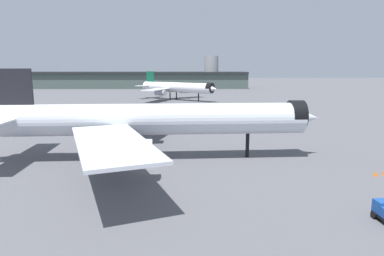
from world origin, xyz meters
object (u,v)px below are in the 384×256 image
traffic_cone_wingtip (376,174)px  airliner_near_gate (147,120)px  airliner_far_taxiway (176,88)px  service_truck_front (54,125)px  traffic_cone_near_nose (384,173)px

traffic_cone_wingtip → airliner_near_gate: bearing=160.5°
airliner_far_taxiway → airliner_near_gate: bearing=-54.1°
airliner_near_gate → traffic_cone_wingtip: airliner_near_gate is taller
airliner_near_gate → airliner_far_taxiway: 99.90m
airliner_near_gate → airliner_far_taxiway: airliner_near_gate is taller
airliner_near_gate → airliner_far_taxiway: (7.12, 99.65, -0.60)m
service_truck_front → traffic_cone_wingtip: bearing=159.0°
traffic_cone_near_nose → airliner_far_taxiway: bearing=102.8°
airliner_far_taxiway → traffic_cone_near_nose: airliner_far_taxiway is taller
traffic_cone_wingtip → airliner_far_taxiway: bearing=102.1°
airliner_near_gate → service_truck_front: (-22.40, 23.76, -4.66)m
airliner_near_gate → traffic_cone_wingtip: (30.90, -10.95, -5.92)m
airliner_far_taxiway → traffic_cone_wingtip: size_ratio=55.59×
airliner_near_gate → service_truck_front: 32.98m
airliner_far_taxiway → service_truck_front: airliner_far_taxiway is taller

